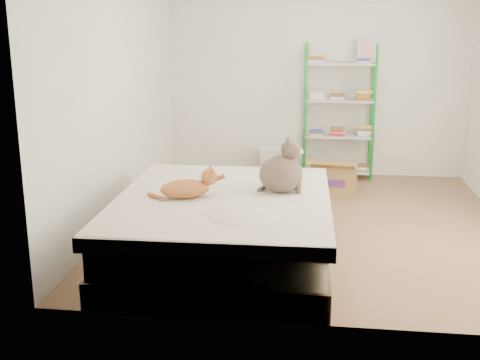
% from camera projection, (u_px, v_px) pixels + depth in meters
% --- Properties ---
extents(room, '(3.81, 4.21, 2.61)m').
position_uv_depth(room, '(315.00, 92.00, 5.67)').
color(room, '#916242').
rests_on(room, ground).
extents(bed, '(1.78, 2.21, 0.55)m').
position_uv_depth(bed, '(224.00, 228.00, 5.00)').
color(bed, brown).
rests_on(bed, ground).
extents(orange_cat, '(0.54, 0.41, 0.19)m').
position_uv_depth(orange_cat, '(185.00, 186.00, 4.88)').
color(orange_cat, '#DB7D49').
rests_on(orange_cat, bed).
extents(grey_cat, '(0.44, 0.39, 0.45)m').
position_uv_depth(grey_cat, '(281.00, 166.00, 5.01)').
color(grey_cat, brown).
rests_on(grey_cat, bed).
extents(shelf_unit, '(0.88, 0.36, 1.74)m').
position_uv_depth(shelf_unit, '(339.00, 116.00, 7.56)').
color(shelf_unit, '#1C9230').
rests_on(shelf_unit, ground).
extents(cardboard_box, '(0.55, 0.54, 0.40)m').
position_uv_depth(cardboard_box, '(334.00, 178.00, 7.03)').
color(cardboard_box, tan).
rests_on(cardboard_box, ground).
extents(white_bin, '(0.36, 0.32, 0.38)m').
position_uv_depth(white_bin, '(271.00, 162.00, 7.79)').
color(white_bin, silver).
rests_on(white_bin, ground).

